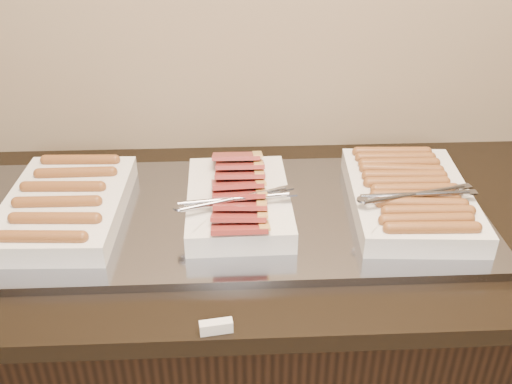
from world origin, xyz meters
TOP-DOWN VIEW (x-y plane):
  - counter at (0.00, 2.13)m, footprint 2.06×0.76m
  - warming_tray at (-0.02, 2.13)m, footprint 1.20×0.50m
  - dish_left at (-0.37, 2.13)m, footprint 0.27×0.39m
  - dish_center at (0.02, 2.13)m, footprint 0.27×0.36m
  - dish_right at (0.41, 2.13)m, footprint 0.29×0.41m
  - label_holder at (-0.03, 1.77)m, footprint 0.06×0.03m

SIDE VIEW (x-z plane):
  - counter at x=0.00m, z-range 0.00..0.90m
  - warming_tray at x=-0.02m, z-range 0.90..0.92m
  - label_holder at x=-0.03m, z-range 0.90..0.92m
  - dish_left at x=-0.37m, z-range 0.91..0.98m
  - dish_right at x=0.41m, z-range 0.91..0.99m
  - dish_center at x=0.02m, z-range 0.91..1.00m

